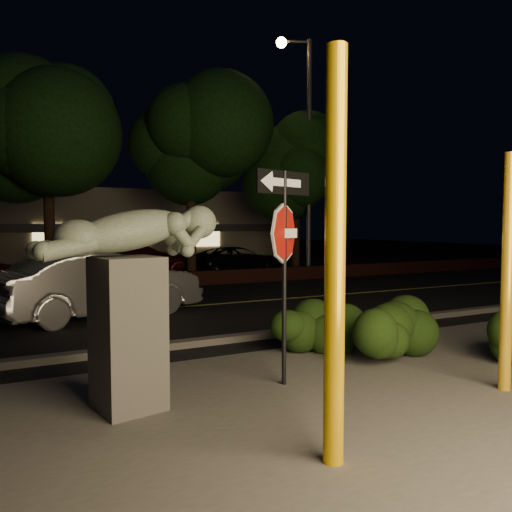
# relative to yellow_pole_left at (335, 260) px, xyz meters

# --- Properties ---
(ground) EXTENTS (90.00, 90.00, 0.00)m
(ground) POSITION_rel_yellow_pole_left_xyz_m (1.43, 11.79, -1.83)
(ground) COLOR black
(ground) RESTS_ON ground
(patio) EXTENTS (14.00, 6.00, 0.02)m
(patio) POSITION_rel_yellow_pole_left_xyz_m (1.43, 0.79, -1.82)
(patio) COLOR #4C4944
(patio) RESTS_ON ground
(road) EXTENTS (80.00, 8.00, 0.01)m
(road) POSITION_rel_yellow_pole_left_xyz_m (1.43, 8.79, -1.82)
(road) COLOR black
(road) RESTS_ON ground
(lane_marking) EXTENTS (80.00, 0.12, 0.00)m
(lane_marking) POSITION_rel_yellow_pole_left_xyz_m (1.43, 8.79, -1.81)
(lane_marking) COLOR #C7BD4F
(lane_marking) RESTS_ON road
(curb) EXTENTS (80.00, 0.25, 0.12)m
(curb) POSITION_rel_yellow_pole_left_xyz_m (1.43, 4.69, -1.77)
(curb) COLOR #4C4944
(curb) RESTS_ON ground
(brick_wall) EXTENTS (40.00, 0.35, 0.50)m
(brick_wall) POSITION_rel_yellow_pole_left_xyz_m (1.43, 13.09, -1.58)
(brick_wall) COLOR #421B15
(brick_wall) RESTS_ON ground
(parking_lot) EXTENTS (40.00, 12.00, 0.01)m
(parking_lot) POSITION_rel_yellow_pole_left_xyz_m (1.43, 18.79, -1.82)
(parking_lot) COLOR black
(parking_lot) RESTS_ON ground
(building) EXTENTS (22.00, 10.20, 4.00)m
(building) POSITION_rel_yellow_pole_left_xyz_m (1.43, 26.78, 0.17)
(building) COLOR #706B5A
(building) RESTS_ON ground
(tree_far_b) EXTENTS (5.20, 5.20, 8.41)m
(tree_far_b) POSITION_rel_yellow_pole_left_xyz_m (-1.07, 14.99, 4.22)
(tree_far_b) COLOR black
(tree_far_b) RESTS_ON ground
(tree_far_c) EXTENTS (4.80, 4.80, 7.84)m
(tree_far_c) POSITION_rel_yellow_pole_left_xyz_m (3.93, 14.59, 3.83)
(tree_far_c) COLOR black
(tree_far_c) RESTS_ON ground
(tree_far_d) EXTENTS (4.40, 4.40, 7.42)m
(tree_far_d) POSITION_rel_yellow_pole_left_xyz_m (8.93, 15.09, 3.59)
(tree_far_d) COLOR black
(tree_far_d) RESTS_ON ground
(yellow_pole_left) EXTENTS (0.18, 0.18, 3.66)m
(yellow_pole_left) POSITION_rel_yellow_pole_left_xyz_m (0.00, 0.00, 0.00)
(yellow_pole_left) COLOR #E8AD09
(yellow_pole_left) RESTS_ON ground
(yellow_pole_right) EXTENTS (0.15, 0.15, 3.04)m
(yellow_pole_right) POSITION_rel_yellow_pole_left_xyz_m (3.13, 0.61, -0.31)
(yellow_pole_right) COLOR gold
(yellow_pole_right) RESTS_ON ground
(signpost) EXTENTS (0.93, 0.29, 2.83)m
(signpost) POSITION_rel_yellow_pole_left_xyz_m (0.72, 2.10, 0.19)
(signpost) COLOR black
(signpost) RESTS_ON ground
(sculpture) EXTENTS (2.23, 0.98, 2.37)m
(sculpture) POSITION_rel_yellow_pole_left_xyz_m (-1.28, 2.15, -0.37)
(sculpture) COLOR #4C4944
(sculpture) RESTS_ON ground
(hedge_center) EXTENTS (2.06, 1.43, 0.98)m
(hedge_center) POSITION_rel_yellow_pole_left_xyz_m (2.11, 3.26, -1.34)
(hedge_center) COLOR black
(hedge_center) RESTS_ON ground
(hedge_right) EXTENTS (1.87, 1.33, 1.11)m
(hedge_right) POSITION_rel_yellow_pole_left_xyz_m (2.89, 2.42, -1.28)
(hedge_right) COLOR black
(hedge_right) RESTS_ON ground
(streetlight) EXTENTS (1.37, 0.77, 9.72)m
(streetlight) POSITION_rel_yellow_pole_left_xyz_m (8.61, 13.97, 3.96)
(streetlight) COLOR #4D4C51
(streetlight) RESTS_ON ground
(silver_sedan) EXTENTS (4.95, 2.92, 1.54)m
(silver_sedan) POSITION_rel_yellow_pole_left_xyz_m (-0.54, 8.28, -1.06)
(silver_sedan) COLOR #BDBCC1
(silver_sedan) RESTS_ON ground
(parked_car_darkred) EXTENTS (5.53, 2.53, 1.57)m
(parked_car_darkred) POSITION_rel_yellow_pole_left_xyz_m (1.98, 16.15, -1.05)
(parked_car_darkred) COLOR #380A0E
(parked_car_darkred) RESTS_ON ground
(parked_car_dark) EXTENTS (4.55, 2.63, 1.19)m
(parked_car_dark) POSITION_rel_yellow_pole_left_xyz_m (6.68, 16.38, -1.23)
(parked_car_dark) COLOR black
(parked_car_dark) RESTS_ON ground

